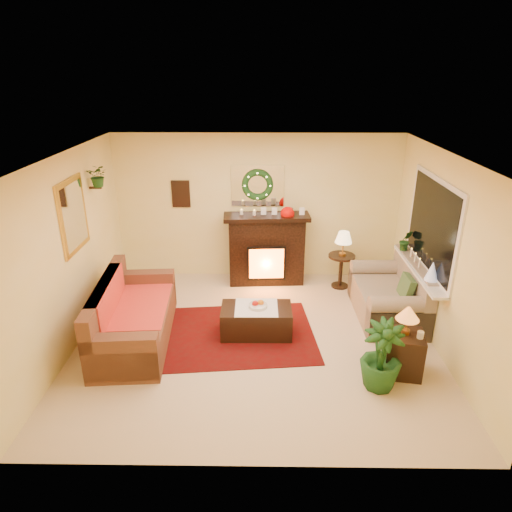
{
  "coord_description": "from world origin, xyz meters",
  "views": [
    {
      "loc": [
        0.08,
        -5.58,
        3.6
      ],
      "look_at": [
        0.0,
        0.35,
        1.15
      ],
      "focal_mm": 32.0,
      "sensor_mm": 36.0,
      "label": 1
    }
  ],
  "objects_px": {
    "end_table_square": "(403,354)",
    "loveseat": "(388,291)",
    "sofa": "(135,313)",
    "fireplace": "(266,253)",
    "side_table_round": "(341,270)",
    "coffee_table": "(256,321)"
  },
  "relations": [
    {
      "from": "end_table_square",
      "to": "side_table_round",
      "type": "bearing_deg",
      "value": 99.19
    },
    {
      "from": "side_table_round",
      "to": "end_table_square",
      "type": "bearing_deg",
      "value": -80.81
    },
    {
      "from": "sofa",
      "to": "fireplace",
      "type": "distance_m",
      "value": 2.68
    },
    {
      "from": "end_table_square",
      "to": "loveseat",
      "type": "bearing_deg",
      "value": 83.65
    },
    {
      "from": "sofa",
      "to": "fireplace",
      "type": "xyz_separation_m",
      "value": [
        1.86,
        1.93,
        0.12
      ]
    },
    {
      "from": "fireplace",
      "to": "loveseat",
      "type": "relative_size",
      "value": 0.84
    },
    {
      "from": "fireplace",
      "to": "loveseat",
      "type": "xyz_separation_m",
      "value": [
        1.87,
        -1.21,
        -0.13
      ]
    },
    {
      "from": "side_table_round",
      "to": "coffee_table",
      "type": "xyz_separation_m",
      "value": [
        -1.46,
        -1.58,
        -0.12
      ]
    },
    {
      "from": "loveseat",
      "to": "coffee_table",
      "type": "distance_m",
      "value": 2.11
    },
    {
      "from": "sofa",
      "to": "loveseat",
      "type": "bearing_deg",
      "value": 6.61
    },
    {
      "from": "fireplace",
      "to": "side_table_round",
      "type": "distance_m",
      "value": 1.34
    },
    {
      "from": "sofa",
      "to": "end_table_square",
      "type": "xyz_separation_m",
      "value": [
        3.56,
        -0.71,
        -0.16
      ]
    },
    {
      "from": "loveseat",
      "to": "coffee_table",
      "type": "bearing_deg",
      "value": -165.43
    },
    {
      "from": "fireplace",
      "to": "end_table_square",
      "type": "xyz_separation_m",
      "value": [
        1.7,
        -2.65,
        -0.28
      ]
    },
    {
      "from": "fireplace",
      "to": "coffee_table",
      "type": "xyz_separation_m",
      "value": [
        -0.15,
        -1.76,
        -0.34
      ]
    },
    {
      "from": "side_table_round",
      "to": "end_table_square",
      "type": "xyz_separation_m",
      "value": [
        0.4,
        -2.46,
        -0.05
      ]
    },
    {
      "from": "sofa",
      "to": "side_table_round",
      "type": "bearing_deg",
      "value": 24.44
    },
    {
      "from": "coffee_table",
      "to": "end_table_square",
      "type": "bearing_deg",
      "value": -25.99
    },
    {
      "from": "loveseat",
      "to": "side_table_round",
      "type": "height_order",
      "value": "loveseat"
    },
    {
      "from": "sofa",
      "to": "side_table_round",
      "type": "distance_m",
      "value": 3.62
    },
    {
      "from": "loveseat",
      "to": "side_table_round",
      "type": "distance_m",
      "value": 1.17
    },
    {
      "from": "loveseat",
      "to": "sofa",
      "type": "bearing_deg",
      "value": -169.82
    }
  ]
}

